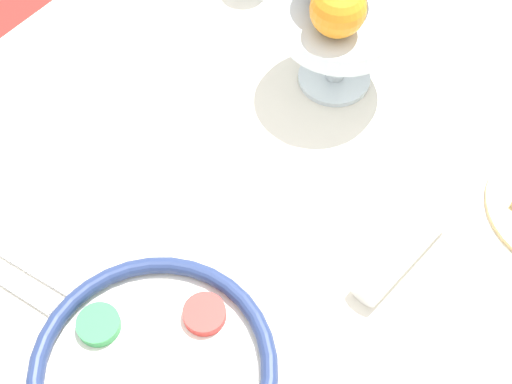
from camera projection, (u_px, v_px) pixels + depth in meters
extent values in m
cube|color=silver|center=(247.00, 362.00, 1.19)|extent=(1.32, 1.08, 0.72)
cylinder|color=white|center=(155.00, 374.00, 0.81)|extent=(0.28, 0.28, 0.01)
torus|color=navy|center=(153.00, 370.00, 0.79)|extent=(0.28, 0.28, 0.02)
cylinder|color=red|center=(205.00, 314.00, 0.83)|extent=(0.05, 0.05, 0.01)
cylinder|color=#33934C|center=(99.00, 325.00, 0.83)|extent=(0.05, 0.05, 0.01)
cylinder|color=silver|center=(334.00, 78.00, 1.05)|extent=(0.11, 0.11, 0.01)
cylinder|color=silver|center=(337.00, 53.00, 1.00)|extent=(0.03, 0.03, 0.09)
cylinder|color=silver|center=(342.00, 21.00, 0.95)|extent=(0.17, 0.17, 0.03)
sphere|color=orange|center=(338.00, 9.00, 0.89)|extent=(0.07, 0.07, 0.07)
cylinder|color=white|center=(400.00, 254.00, 0.87)|extent=(0.15, 0.05, 0.04)
cube|color=silver|center=(14.00, 255.00, 0.89)|extent=(0.05, 0.19, 0.01)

